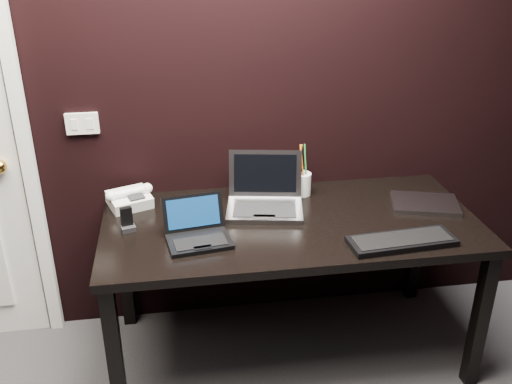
{
  "coord_description": "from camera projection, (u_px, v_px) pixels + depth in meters",
  "views": [
    {
      "loc": [
        -0.21,
        -0.84,
        1.95
      ],
      "look_at": [
        0.13,
        1.35,
        0.92
      ],
      "focal_mm": 40.0,
      "sensor_mm": 36.0,
      "label": 1
    }
  ],
  "objects": [
    {
      "name": "silver_laptop",
      "position": [
        265.0,
        200.0,
        2.68
      ],
      "size": [
        0.4,
        0.37,
        0.24
      ],
      "color": "gray",
      "rests_on": "desk"
    },
    {
      "name": "wall_switch",
      "position": [
        82.0,
        124.0,
        2.65
      ],
      "size": [
        0.15,
        0.02,
        0.1
      ],
      "color": "silver",
      "rests_on": "wall_back"
    },
    {
      "name": "desk",
      "position": [
        291.0,
        235.0,
        2.62
      ],
      "size": [
        1.7,
        0.8,
        0.74
      ],
      "color": "black",
      "rests_on": "ground"
    },
    {
      "name": "netbook",
      "position": [
        198.0,
        233.0,
        2.41
      ],
      "size": [
        0.29,
        0.27,
        0.17
      ],
      "color": "black",
      "rests_on": "desk"
    },
    {
      "name": "ext_keyboard",
      "position": [
        402.0,
        241.0,
        2.39
      ],
      "size": [
        0.46,
        0.19,
        0.03
      ],
      "color": "black",
      "rests_on": "desk"
    },
    {
      "name": "pen_cup",
      "position": [
        302.0,
        183.0,
        2.82
      ],
      "size": [
        0.09,
        0.09,
        0.26
      ],
      "color": "white",
      "rests_on": "desk"
    },
    {
      "name": "desk_phone",
      "position": [
        130.0,
        199.0,
        2.7
      ],
      "size": [
        0.24,
        0.23,
        0.11
      ],
      "color": "silver",
      "rests_on": "desk"
    },
    {
      "name": "mobile_phone",
      "position": [
        127.0,
        222.0,
        2.49
      ],
      "size": [
        0.07,
        0.06,
        0.11
      ],
      "color": "black",
      "rests_on": "desk"
    },
    {
      "name": "wall_back",
      "position": [
        214.0,
        80.0,
        2.67
      ],
      "size": [
        4.0,
        0.0,
        4.0
      ],
      "primitive_type": "plane",
      "rotation": [
        1.57,
        0.0,
        0.0
      ],
      "color": "black",
      "rests_on": "ground"
    },
    {
      "name": "closed_laptop",
      "position": [
        425.0,
        204.0,
        2.72
      ],
      "size": [
        0.36,
        0.3,
        0.02
      ],
      "color": "#96969C",
      "rests_on": "desk"
    }
  ]
}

